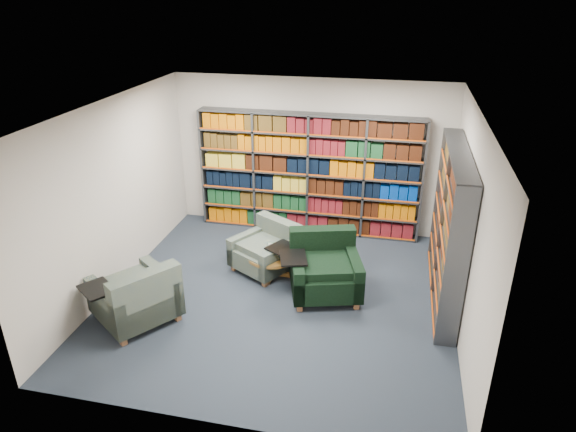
% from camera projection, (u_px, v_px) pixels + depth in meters
% --- Properties ---
extents(room_shell, '(5.02, 5.02, 2.82)m').
position_uv_depth(room_shell, '(279.00, 211.00, 7.06)').
color(room_shell, '#1A202F').
rests_on(room_shell, ground).
extents(bookshelf_back, '(4.00, 0.28, 2.20)m').
position_uv_depth(bookshelf_back, '(309.00, 175.00, 9.27)').
color(bookshelf_back, '#47494F').
rests_on(bookshelf_back, ground).
extents(bookshelf_right, '(0.28, 2.50, 2.20)m').
position_uv_depth(bookshelf_right, '(449.00, 228.00, 7.26)').
color(bookshelf_right, '#47494F').
rests_on(bookshelf_right, ground).
extents(chair_teal_left, '(1.18, 1.18, 0.79)m').
position_uv_depth(chair_teal_left, '(268.00, 250.00, 8.29)').
color(chair_teal_left, '#0B1E3D').
rests_on(chair_teal_left, ground).
extents(chair_green_right, '(1.30, 1.23, 0.90)m').
position_uv_depth(chair_green_right, '(324.00, 269.00, 7.65)').
color(chair_green_right, black).
rests_on(chair_green_right, ground).
extents(chair_teal_front, '(1.36, 1.36, 0.89)m').
position_uv_depth(chair_teal_front, '(138.00, 299.00, 6.93)').
color(chair_teal_front, '#0B1E3D').
rests_on(chair_teal_front, ground).
extents(coffee_table, '(0.81, 0.81, 0.57)m').
position_uv_depth(coffee_table, '(272.00, 258.00, 8.08)').
color(coffee_table, '#9F5F28').
rests_on(coffee_table, ground).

